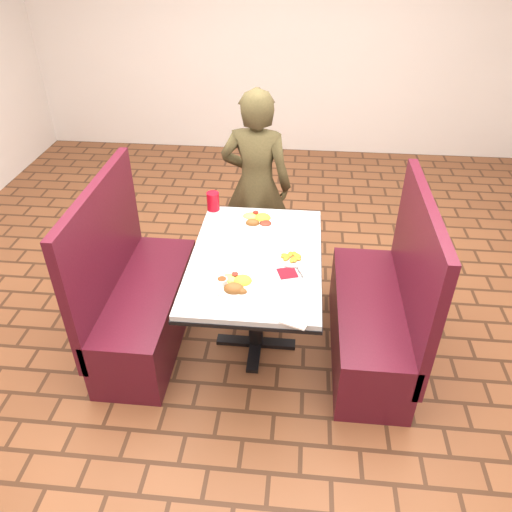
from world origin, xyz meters
name	(u,v)px	position (x,y,z in m)	size (l,w,h in m)	color
room	(256,59)	(0.00, 0.00, 1.91)	(7.00, 7.04, 2.82)	brown
dining_table	(256,269)	(0.00, 0.00, 0.65)	(0.81, 1.21, 0.75)	#B9BCBF
booth_bench_left	(139,300)	(-0.80, 0.00, 0.33)	(0.47, 1.20, 1.17)	#541321
booth_bench_right	(378,316)	(0.80, 0.00, 0.33)	(0.47, 1.20, 1.17)	#541321
diner_person	(256,186)	(-0.09, 0.95, 0.75)	(0.55, 0.36, 1.51)	brown
near_dinner_plate	(236,283)	(-0.08, -0.32, 0.78)	(0.26, 0.26, 0.08)	white
far_dinner_plate	(258,219)	(-0.03, 0.41, 0.78)	(0.28, 0.28, 0.07)	white
plantain_plate	(292,258)	(0.22, -0.01, 0.76)	(0.19, 0.19, 0.03)	white
maroon_napkin	(287,273)	(0.20, -0.16, 0.75)	(0.11, 0.11, 0.00)	maroon
spoon_utensil	(299,271)	(0.27, -0.14, 0.76)	(0.01, 0.14, 0.00)	silver
red_tumbler	(213,201)	(-0.36, 0.55, 0.82)	(0.09, 0.09, 0.13)	red
paper_napkin	(292,316)	(0.24, -0.54, 0.76)	(0.20, 0.15, 0.01)	white
knife_utensil	(243,296)	(-0.03, -0.41, 0.76)	(0.01, 0.19, 0.00)	silver
fork_utensil	(227,290)	(-0.13, -0.36, 0.76)	(0.01, 0.14, 0.00)	silver
lettuce_shreds	(263,251)	(0.04, 0.06, 0.75)	(0.28, 0.32, 0.00)	#84B347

